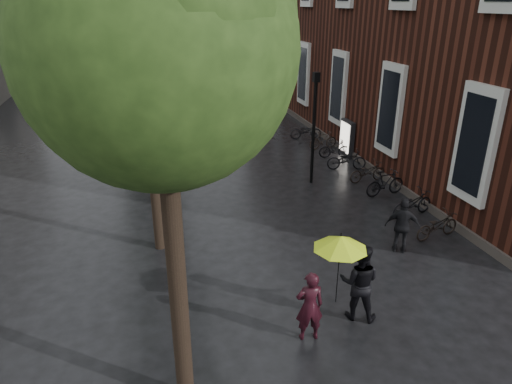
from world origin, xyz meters
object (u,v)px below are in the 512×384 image
object	(u,v)px
pedestrian_walking	(403,226)
lamp_post	(314,118)
parked_bicycles	(360,167)
person_black	(359,282)
ad_lightbox	(347,138)
person_burgundy	(309,306)

from	to	relation	value
pedestrian_walking	lamp_post	distance (m)	6.33
parked_bicycles	lamp_post	world-z (taller)	lamp_post
person_black	ad_lightbox	bearing A→B (deg)	-84.52
parked_bicycles	ad_lightbox	distance (m)	3.11
ad_lightbox	pedestrian_walking	bearing A→B (deg)	-104.59
person_burgundy	pedestrian_walking	xyz separation A→B (m)	(4.04, 2.90, 0.01)
pedestrian_walking	lamp_post	xyz separation A→B (m)	(-0.54, 6.02, 1.88)
person_black	lamp_post	bearing A→B (deg)	-74.67
person_black	lamp_post	xyz separation A→B (m)	(2.11, 8.50, 1.77)
person_black	ad_lightbox	xyz separation A→B (m)	(5.07, 11.51, -0.10)
ad_lightbox	lamp_post	world-z (taller)	lamp_post
pedestrian_walking	ad_lightbox	world-z (taller)	ad_lightbox
person_black	lamp_post	world-z (taller)	lamp_post
person_burgundy	parked_bicycles	world-z (taller)	person_burgundy
pedestrian_walking	parked_bicycles	world-z (taller)	pedestrian_walking
person_black	ad_lightbox	world-z (taller)	person_black
person_burgundy	ad_lightbox	world-z (taller)	ad_lightbox
person_black	pedestrian_walking	world-z (taller)	person_black
ad_lightbox	lamp_post	bearing A→B (deg)	-134.18
person_burgundy	parked_bicycles	xyz separation A→B (m)	(5.70, 8.95, -0.39)
person_black	parked_bicycles	world-z (taller)	person_black
person_burgundy	pedestrian_walking	world-z (taller)	pedestrian_walking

